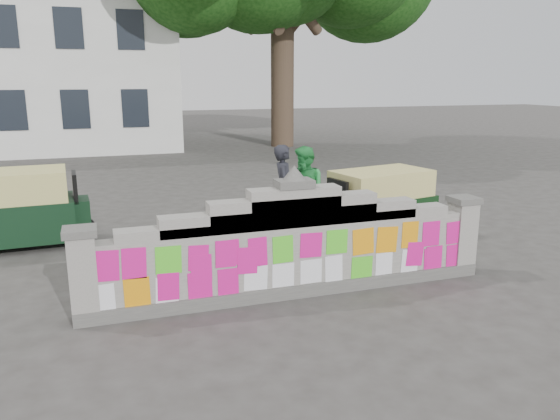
{
  "coord_description": "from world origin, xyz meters",
  "views": [
    {
      "loc": [
        -2.73,
        -7.41,
        3.25
      ],
      "look_at": [
        0.12,
        1.0,
        1.1
      ],
      "focal_mm": 35.0,
      "sensor_mm": 36.0,
      "label": 1
    }
  ],
  "objects_px": {
    "cyclist_rider": "(284,201)",
    "rickshaw_left": "(14,208)",
    "cyclist_bike": "(284,218)",
    "rickshaw_right": "(378,202)",
    "pedestrian": "(305,191)"
  },
  "relations": [
    {
      "from": "cyclist_bike",
      "to": "rickshaw_left",
      "type": "distance_m",
      "value": 5.29
    },
    {
      "from": "cyclist_bike",
      "to": "rickshaw_right",
      "type": "xyz_separation_m",
      "value": [
        2.03,
        -0.16,
        0.21
      ]
    },
    {
      "from": "rickshaw_left",
      "to": "pedestrian",
      "type": "bearing_deg",
      "value": -12.59
    },
    {
      "from": "rickshaw_left",
      "to": "cyclist_bike",
      "type": "bearing_deg",
      "value": -18.9
    },
    {
      "from": "cyclist_bike",
      "to": "cyclist_rider",
      "type": "bearing_deg",
      "value": 105.97
    },
    {
      "from": "cyclist_bike",
      "to": "cyclist_rider",
      "type": "xyz_separation_m",
      "value": [
        -0.0,
        0.0,
        0.36
      ]
    },
    {
      "from": "cyclist_bike",
      "to": "rickshaw_left",
      "type": "xyz_separation_m",
      "value": [
        -5.08,
        1.45,
        0.27
      ]
    },
    {
      "from": "rickshaw_right",
      "to": "cyclist_bike",
      "type": "bearing_deg",
      "value": -15.95
    },
    {
      "from": "pedestrian",
      "to": "rickshaw_right",
      "type": "bearing_deg",
      "value": 40.09
    },
    {
      "from": "pedestrian",
      "to": "rickshaw_right",
      "type": "relative_size",
      "value": 0.72
    },
    {
      "from": "cyclist_bike",
      "to": "rickshaw_left",
      "type": "relative_size",
      "value": 0.71
    },
    {
      "from": "rickshaw_left",
      "to": "rickshaw_right",
      "type": "height_order",
      "value": "rickshaw_left"
    },
    {
      "from": "cyclist_bike",
      "to": "pedestrian",
      "type": "xyz_separation_m",
      "value": [
        0.64,
        0.48,
        0.42
      ]
    },
    {
      "from": "cyclist_rider",
      "to": "rickshaw_right",
      "type": "xyz_separation_m",
      "value": [
        2.03,
        -0.16,
        -0.15
      ]
    },
    {
      "from": "cyclist_rider",
      "to": "rickshaw_left",
      "type": "bearing_deg",
      "value": 90.01
    }
  ]
}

